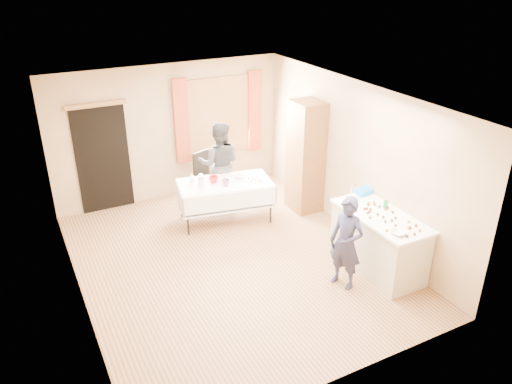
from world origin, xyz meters
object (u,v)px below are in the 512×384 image
counter (378,242)px  chair (208,185)px  cabinet (306,157)px  woman (220,164)px  party_table (225,198)px  girl (346,243)px

counter → chair: (-1.37, 3.42, -0.17)m
cabinet → counter: bearing=-92.6°
cabinet → chair: size_ratio=2.16×
cabinet → chair: 2.03m
counter → woman: woman is taller
cabinet → counter: (-0.10, -2.23, -0.58)m
cabinet → party_table: size_ratio=1.17×
counter → girl: girl is taller
party_table → chair: bearing=97.5°
counter → party_table: 2.84m
woman → party_table: bearing=101.5°
chair → girl: bearing=-101.5°
party_table → girl: (0.71, -2.58, 0.25)m
chair → woman: size_ratio=0.58×
counter → girl: (-0.71, -0.12, 0.24)m
cabinet → party_table: bearing=171.4°
party_table → cabinet: bearing=1.9°
girl → woman: 3.28m
cabinet → counter: cabinet is taller
woman → counter: bearing=139.2°
cabinet → girl: size_ratio=1.49×
girl → counter: bearing=78.3°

